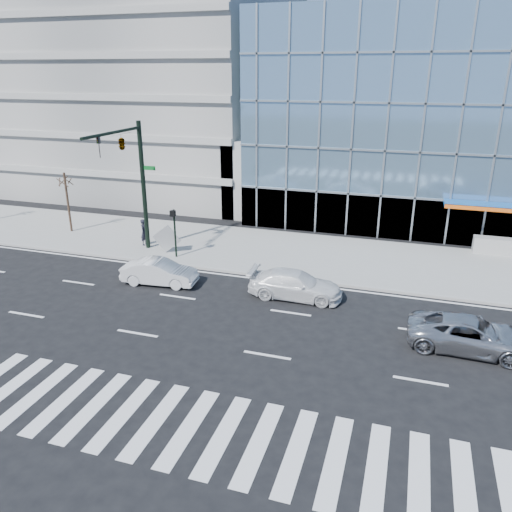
{
  "coord_description": "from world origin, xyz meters",
  "views": [
    {
      "loc": [
        4.91,
        -21.01,
        10.94
      ],
      "look_at": [
        -2.7,
        3.0,
        1.55
      ],
      "focal_mm": 35.0,
      "sensor_mm": 36.0,
      "label": 1
    }
  ],
  "objects_px": {
    "traffic_signal": "(129,158)",
    "white_suv": "(295,285)",
    "ped_signal_post": "(174,226)",
    "silver_suv": "(470,334)",
    "pedestrian": "(144,232)",
    "street_tree_near": "(65,181)",
    "white_sedan": "(159,272)",
    "tilted_panel": "(167,239)"
  },
  "relations": [
    {
      "from": "white_sedan",
      "to": "silver_suv",
      "type": "bearing_deg",
      "value": -103.81
    },
    {
      "from": "ped_signal_post",
      "to": "pedestrian",
      "type": "distance_m",
      "value": 3.51
    },
    {
      "from": "street_tree_near",
      "to": "pedestrian",
      "type": "distance_m",
      "value": 7.17
    },
    {
      "from": "ped_signal_post",
      "to": "white_suv",
      "type": "relative_size",
      "value": 0.63
    },
    {
      "from": "traffic_signal",
      "to": "tilted_panel",
      "type": "height_order",
      "value": "traffic_signal"
    },
    {
      "from": "ped_signal_post",
      "to": "pedestrian",
      "type": "height_order",
      "value": "ped_signal_post"
    },
    {
      "from": "traffic_signal",
      "to": "white_sedan",
      "type": "distance_m",
      "value": 7.24
    },
    {
      "from": "silver_suv",
      "to": "pedestrian",
      "type": "bearing_deg",
      "value": 70.63
    },
    {
      "from": "pedestrian",
      "to": "street_tree_near",
      "type": "bearing_deg",
      "value": 78.53
    },
    {
      "from": "ped_signal_post",
      "to": "white_suv",
      "type": "xyz_separation_m",
      "value": [
        8.28,
        -3.14,
        -1.45
      ]
    },
    {
      "from": "street_tree_near",
      "to": "white_suv",
      "type": "distance_m",
      "value": 18.93
    },
    {
      "from": "ped_signal_post",
      "to": "white_suv",
      "type": "bearing_deg",
      "value": -20.78
    },
    {
      "from": "ped_signal_post",
      "to": "white_sedan",
      "type": "xyz_separation_m",
      "value": [
        0.86,
        -3.69,
        -1.47
      ]
    },
    {
      "from": "silver_suv",
      "to": "pedestrian",
      "type": "height_order",
      "value": "pedestrian"
    },
    {
      "from": "traffic_signal",
      "to": "white_suv",
      "type": "height_order",
      "value": "traffic_signal"
    },
    {
      "from": "white_suv",
      "to": "pedestrian",
      "type": "height_order",
      "value": "pedestrian"
    },
    {
      "from": "street_tree_near",
      "to": "silver_suv",
      "type": "relative_size",
      "value": 0.84
    },
    {
      "from": "ped_signal_post",
      "to": "white_sedan",
      "type": "bearing_deg",
      "value": -76.95
    },
    {
      "from": "ped_signal_post",
      "to": "pedestrian",
      "type": "xyz_separation_m",
      "value": [
        -2.97,
        1.49,
        -1.12
      ]
    },
    {
      "from": "white_sedan",
      "to": "tilted_panel",
      "type": "height_order",
      "value": "tilted_panel"
    },
    {
      "from": "traffic_signal",
      "to": "white_suv",
      "type": "distance_m",
      "value": 12.4
    },
    {
      "from": "traffic_signal",
      "to": "pedestrian",
      "type": "bearing_deg",
      "value": 104.32
    },
    {
      "from": "traffic_signal",
      "to": "pedestrian",
      "type": "xyz_separation_m",
      "value": [
        -0.48,
        1.87,
        -5.15
      ]
    },
    {
      "from": "white_suv",
      "to": "pedestrian",
      "type": "bearing_deg",
      "value": 66.24
    },
    {
      "from": "pedestrian",
      "to": "tilted_panel",
      "type": "xyz_separation_m",
      "value": [
        2.1,
        -0.91,
        0.04
      ]
    },
    {
      "from": "traffic_signal",
      "to": "pedestrian",
      "type": "height_order",
      "value": "traffic_signal"
    },
    {
      "from": "ped_signal_post",
      "to": "pedestrian",
      "type": "bearing_deg",
      "value": 153.34
    },
    {
      "from": "white_sedan",
      "to": "ped_signal_post",
      "type": "bearing_deg",
      "value": 7.5
    },
    {
      "from": "white_suv",
      "to": "white_sedan",
      "type": "distance_m",
      "value": 7.45
    },
    {
      "from": "street_tree_near",
      "to": "silver_suv",
      "type": "xyz_separation_m",
      "value": [
        25.86,
        -8.5,
        -3.08
      ]
    },
    {
      "from": "white_sedan",
      "to": "traffic_signal",
      "type": "bearing_deg",
      "value": 39.75
    },
    {
      "from": "street_tree_near",
      "to": "silver_suv",
      "type": "height_order",
      "value": "street_tree_near"
    },
    {
      "from": "street_tree_near",
      "to": "tilted_panel",
      "type": "bearing_deg",
      "value": -12.91
    },
    {
      "from": "silver_suv",
      "to": "white_sedan",
      "type": "height_order",
      "value": "silver_suv"
    },
    {
      "from": "street_tree_near",
      "to": "white_sedan",
      "type": "height_order",
      "value": "street_tree_near"
    },
    {
      "from": "ped_signal_post",
      "to": "street_tree_near",
      "type": "height_order",
      "value": "street_tree_near"
    },
    {
      "from": "ped_signal_post",
      "to": "white_suv",
      "type": "distance_m",
      "value": 8.98
    },
    {
      "from": "white_sedan",
      "to": "tilted_panel",
      "type": "bearing_deg",
      "value": 16.48
    },
    {
      "from": "street_tree_near",
      "to": "pedestrian",
      "type": "relative_size",
      "value": 2.44
    },
    {
      "from": "ped_signal_post",
      "to": "white_suv",
      "type": "height_order",
      "value": "ped_signal_post"
    },
    {
      "from": "white_sedan",
      "to": "pedestrian",
      "type": "distance_m",
      "value": 6.46
    },
    {
      "from": "white_suv",
      "to": "white_sedan",
      "type": "height_order",
      "value": "white_suv"
    }
  ]
}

